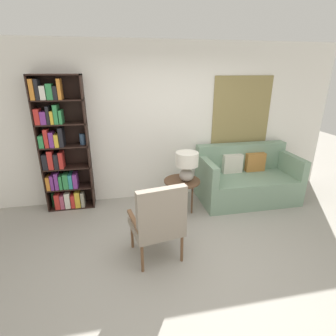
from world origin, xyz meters
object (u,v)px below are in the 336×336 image
Objects in this scene: bookshelf at (60,150)px; armchair at (159,219)px; side_table at (182,183)px; couch at (246,180)px; table_lamp at (187,164)px.

armchair is (1.33, -1.66, -0.44)m from bookshelf.
side_table is at bearing 63.10° from armchair.
couch is at bearing 36.94° from armchair.
table_lamp is at bearing -29.44° from side_table.
bookshelf is at bearing 128.72° from armchair.
table_lamp is (-1.21, -0.30, 0.50)m from couch.
couch is at bearing -5.01° from bookshelf.
bookshelf is at bearing 174.99° from couch.
armchair is at bearing -51.28° from bookshelf.
armchair is 2.16× the size of table_lamp.
table_lamp is at bearing 59.77° from armchair.
armchair reaches higher than couch.
armchair reaches higher than side_table.
table_lamp is at bearing -165.84° from couch.
couch is 1.34m from table_lamp.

